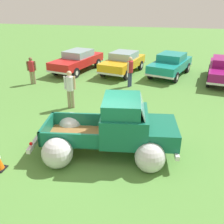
{
  "coord_description": "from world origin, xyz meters",
  "views": [
    {
      "loc": [
        1.84,
        -6.95,
        4.73
      ],
      "look_at": [
        0.0,
        1.1,
        0.95
      ],
      "focal_mm": 40.05,
      "sensor_mm": 36.0,
      "label": 1
    }
  ],
  "objects_px": {
    "show_car_1": "(123,62)",
    "spectator_0": "(32,69)",
    "spectator_2": "(130,70)",
    "show_car_2": "(171,64)",
    "vintage_pickup_truck": "(116,131)",
    "show_car_0": "(77,60)",
    "spectator_1": "(70,87)"
  },
  "relations": [
    {
      "from": "show_car_1",
      "to": "spectator_0",
      "type": "xyz_separation_m",
      "value": [
        -4.82,
        -3.56,
        0.13
      ]
    },
    {
      "from": "spectator_2",
      "to": "show_car_1",
      "type": "bearing_deg",
      "value": -49.55
    },
    {
      "from": "show_car_2",
      "to": "spectator_2",
      "type": "distance_m",
      "value": 3.68
    },
    {
      "from": "show_car_2",
      "to": "spectator_0",
      "type": "height_order",
      "value": "spectator_0"
    },
    {
      "from": "vintage_pickup_truck",
      "to": "show_car_1",
      "type": "relative_size",
      "value": 1.09
    },
    {
      "from": "show_car_0",
      "to": "spectator_2",
      "type": "distance_m",
      "value": 4.86
    },
    {
      "from": "vintage_pickup_truck",
      "to": "show_car_0",
      "type": "bearing_deg",
      "value": 108.62
    },
    {
      "from": "show_car_2",
      "to": "show_car_1",
      "type": "bearing_deg",
      "value": -69.72
    },
    {
      "from": "spectator_1",
      "to": "spectator_2",
      "type": "height_order",
      "value": "spectator_1"
    },
    {
      "from": "show_car_1",
      "to": "spectator_2",
      "type": "relative_size",
      "value": 2.57
    },
    {
      "from": "vintage_pickup_truck",
      "to": "spectator_1",
      "type": "xyz_separation_m",
      "value": [
        -2.83,
        3.13,
        0.26
      ]
    },
    {
      "from": "vintage_pickup_truck",
      "to": "spectator_1",
      "type": "distance_m",
      "value": 4.23
    },
    {
      "from": "spectator_0",
      "to": "spectator_1",
      "type": "distance_m",
      "value": 4.56
    },
    {
      "from": "show_car_1",
      "to": "spectator_0",
      "type": "relative_size",
      "value": 2.77
    },
    {
      "from": "show_car_0",
      "to": "spectator_0",
      "type": "height_order",
      "value": "spectator_0"
    },
    {
      "from": "show_car_1",
      "to": "spectator_2",
      "type": "bearing_deg",
      "value": 31.35
    },
    {
      "from": "spectator_2",
      "to": "show_car_2",
      "type": "bearing_deg",
      "value": -105.7
    },
    {
      "from": "show_car_1",
      "to": "spectator_1",
      "type": "height_order",
      "value": "spectator_1"
    },
    {
      "from": "spectator_1",
      "to": "show_car_1",
      "type": "bearing_deg",
      "value": 155.07
    },
    {
      "from": "spectator_1",
      "to": "spectator_2",
      "type": "distance_m",
      "value": 4.28
    },
    {
      "from": "show_car_1",
      "to": "show_car_2",
      "type": "xyz_separation_m",
      "value": [
        3.16,
        0.17,
        0.0
      ]
    },
    {
      "from": "show_car_0",
      "to": "show_car_1",
      "type": "bearing_deg",
      "value": 106.22
    },
    {
      "from": "show_car_2",
      "to": "spectator_0",
      "type": "bearing_deg",
      "value": -47.68
    },
    {
      "from": "vintage_pickup_truck",
      "to": "spectator_0",
      "type": "bearing_deg",
      "value": 128.45
    },
    {
      "from": "spectator_0",
      "to": "show_car_2",
      "type": "bearing_deg",
      "value": -86.26
    },
    {
      "from": "show_car_0",
      "to": "show_car_1",
      "type": "relative_size",
      "value": 1.09
    },
    {
      "from": "spectator_2",
      "to": "spectator_1",
      "type": "bearing_deg",
      "value": 81.29
    },
    {
      "from": "show_car_1",
      "to": "spectator_0",
      "type": "bearing_deg",
      "value": -40.66
    },
    {
      "from": "spectator_0",
      "to": "spectator_2",
      "type": "relative_size",
      "value": 0.93
    },
    {
      "from": "show_car_0",
      "to": "spectator_2",
      "type": "xyz_separation_m",
      "value": [
        4.12,
        -2.57,
        0.21
      ]
    },
    {
      "from": "vintage_pickup_truck",
      "to": "show_car_2",
      "type": "height_order",
      "value": "vintage_pickup_truck"
    },
    {
      "from": "show_car_0",
      "to": "spectator_0",
      "type": "distance_m",
      "value": 3.75
    }
  ]
}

